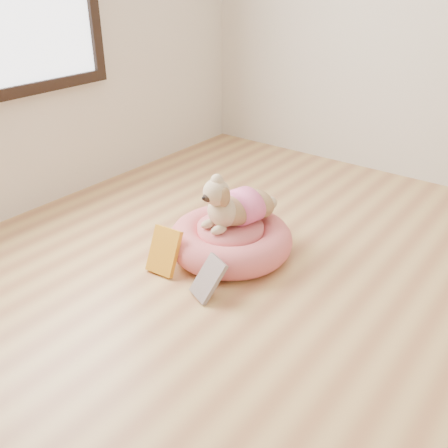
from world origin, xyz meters
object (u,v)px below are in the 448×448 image
Objects in this scene: dog at (235,196)px; book_yellow at (164,251)px; pet_bed at (230,240)px; book_white at (208,278)px.

book_yellow is at bearing -99.93° from dog.
pet_bed is 2.80× the size of book_yellow.
dog is 2.01× the size of book_white.
pet_bed is 3.13× the size of book_white.
dog reaches higher than book_yellow.
dog is at bearing 132.05° from book_white.
book_white is (0.13, -0.36, -0.21)m from dog.
book_white is (0.28, -0.03, -0.02)m from book_yellow.
pet_bed is 0.34m from book_yellow.
book_yellow is (-0.15, -0.30, 0.03)m from pet_bed.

